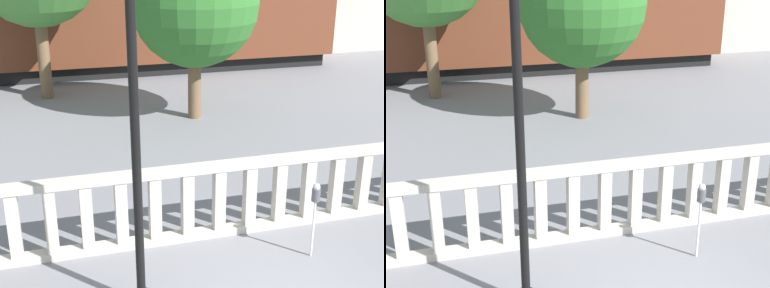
% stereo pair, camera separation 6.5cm
% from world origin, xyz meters
% --- Properties ---
extents(balustrade, '(14.52, 0.24, 1.42)m').
position_xyz_m(balustrade, '(-0.00, 2.79, 0.71)').
color(balustrade, '#BCB5A8').
rests_on(balustrade, ground).
extents(lamppost, '(0.32, 0.32, 6.52)m').
position_xyz_m(lamppost, '(-2.02, 1.18, 3.60)').
color(lamppost, black).
rests_on(lamppost, ground).
extents(parking_meter, '(0.14, 0.14, 1.35)m').
position_xyz_m(parking_meter, '(1.00, 1.69, 1.05)').
color(parking_meter, silver).
rests_on(parking_meter, ground).
extents(train_near, '(26.34, 3.07, 4.06)m').
position_xyz_m(train_near, '(-4.04, 16.53, 1.82)').
color(train_near, black).
rests_on(train_near, ground).
extents(tree_right, '(3.70, 3.70, 5.27)m').
position_xyz_m(tree_right, '(1.23, 9.68, 3.41)').
color(tree_right, brown).
rests_on(tree_right, ground).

